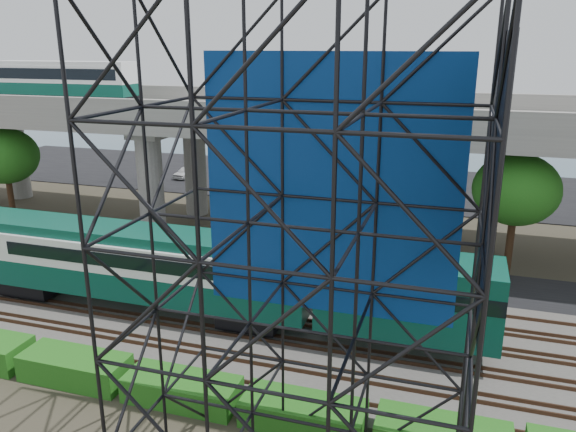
% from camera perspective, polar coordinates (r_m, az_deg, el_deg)
% --- Properties ---
extents(ground, '(140.00, 140.00, 0.00)m').
position_cam_1_polar(ground, '(27.55, -8.31, -12.77)').
color(ground, '#474233').
rests_on(ground, ground).
extents(ballast_bed, '(90.00, 12.00, 0.20)m').
position_cam_1_polar(ballast_bed, '(29.08, -6.61, -10.77)').
color(ballast_bed, slate).
rests_on(ballast_bed, ground).
extents(service_road, '(90.00, 5.00, 0.08)m').
position_cam_1_polar(service_road, '(36.30, -1.21, -4.93)').
color(service_road, black).
rests_on(service_road, ground).
extents(parking_lot, '(90.00, 18.00, 0.08)m').
position_cam_1_polar(parking_lot, '(58.05, 6.17, 3.39)').
color(parking_lot, black).
rests_on(parking_lot, ground).
extents(harbor_water, '(140.00, 40.00, 0.03)m').
position_cam_1_polar(harbor_water, '(79.33, 9.33, 6.91)').
color(harbor_water, '#415E6A').
rests_on(harbor_water, ground).
extents(rail_tracks, '(90.00, 9.52, 0.16)m').
position_cam_1_polar(rail_tracks, '(29.00, -6.62, -10.45)').
color(rail_tracks, '#472D1E').
rests_on(rail_tracks, ballast_bed).
extents(commuter_train, '(29.30, 3.06, 4.30)m').
position_cam_1_polar(commuter_train, '(29.11, -11.92, -4.98)').
color(commuter_train, black).
rests_on(commuter_train, rail_tracks).
extents(overpass, '(80.00, 12.00, 12.40)m').
position_cam_1_polar(overpass, '(39.70, -0.67, 9.21)').
color(overpass, '#9E9B93').
rests_on(overpass, ground).
extents(scaffold_tower, '(9.36, 6.36, 15.00)m').
position_cam_1_polar(scaffold_tower, '(15.24, 1.43, -6.66)').
color(scaffold_tower, black).
rests_on(scaffold_tower, ground).
extents(hedge_strip, '(34.60, 1.80, 1.20)m').
position_cam_1_polar(hedge_strip, '(23.61, -10.71, -16.83)').
color(hedge_strip, '#166116').
rests_on(hedge_strip, ground).
extents(trees, '(40.94, 16.94, 7.69)m').
position_cam_1_polar(trees, '(41.40, -4.92, 5.76)').
color(trees, '#382314').
rests_on(trees, ground).
extents(suv, '(4.98, 3.62, 1.26)m').
position_cam_1_polar(suv, '(43.56, -19.56, -1.22)').
color(suv, black).
rests_on(suv, service_road).
extents(parked_cars, '(37.80, 9.65, 1.26)m').
position_cam_1_polar(parked_cars, '(57.39, 6.81, 3.87)').
color(parked_cars, silver).
rests_on(parked_cars, parking_lot).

